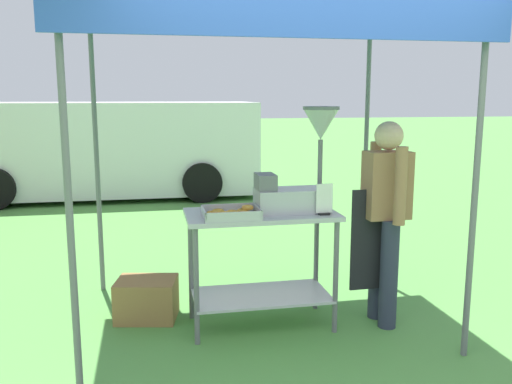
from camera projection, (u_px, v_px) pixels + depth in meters
The scene contains 9 objects.
ground_plane at pixel (213, 204), 9.21m from camera, with size 70.00×70.00×0.00m, color #519342.
stall_canopy at pixel (259, 26), 4.03m from camera, with size 2.79×2.07×2.41m.
donut_cart at pixel (261, 245), 4.22m from camera, with size 1.16×0.59×0.92m.
donut_tray at pixel (231, 214), 4.00m from camera, with size 0.41×0.32×0.07m.
donut_fryer at pixel (300, 171), 4.16m from camera, with size 0.64×0.28×0.80m.
menu_sign at pixel (324, 202), 4.07m from camera, with size 0.13×0.05×0.24m.
vendor at pixel (385, 212), 4.23m from camera, with size 0.45×0.53×1.61m.
supply_crate at pixel (147, 299), 4.43m from camera, with size 0.54×0.45×0.33m.
van_white at pixel (106, 148), 9.82m from camera, with size 5.40×2.15×1.69m.
Camera 1 is at (-1.06, -3.00, 1.80)m, focal length 38.14 mm.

